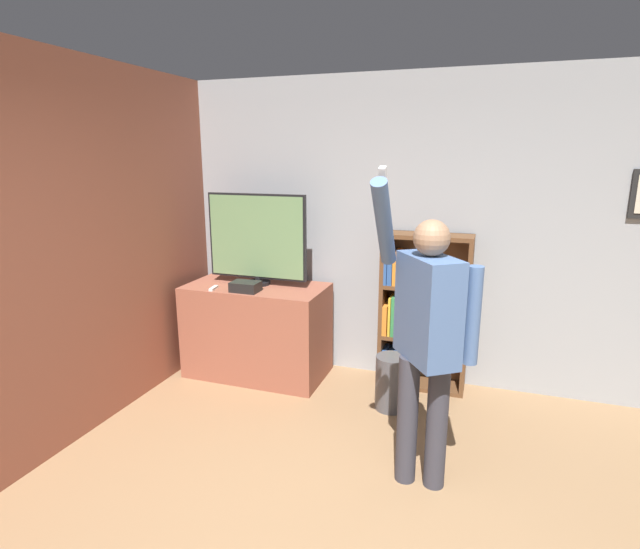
% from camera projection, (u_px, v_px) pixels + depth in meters
% --- Properties ---
extents(wall_back, '(6.25, 0.09, 2.70)m').
position_uv_depth(wall_back, '(419.00, 233.00, 4.38)').
color(wall_back, '#9EA3A8').
rests_on(wall_back, ground_plane).
extents(wall_side_brick, '(0.06, 4.40, 2.70)m').
position_uv_depth(wall_side_brick, '(102.00, 246.00, 3.75)').
color(wall_side_brick, '#93513D').
rests_on(wall_side_brick, ground_plane).
extents(tv_ledge, '(1.27, 0.66, 0.86)m').
position_uv_depth(tv_ledge, '(257.00, 330.00, 4.64)').
color(tv_ledge, '#93513D').
rests_on(tv_ledge, ground_plane).
extents(television, '(0.94, 0.22, 0.83)m').
position_uv_depth(television, '(257.00, 239.00, 4.49)').
color(television, black).
rests_on(television, tv_ledge).
extents(game_console, '(0.24, 0.17, 0.09)m').
position_uv_depth(game_console, '(246.00, 287.00, 4.34)').
color(game_console, black).
rests_on(game_console, tv_ledge).
extents(remote_loose, '(0.06, 0.14, 0.02)m').
position_uv_depth(remote_loose, '(214.00, 288.00, 4.41)').
color(remote_loose, white).
rests_on(remote_loose, tv_ledge).
extents(bookshelf, '(0.75, 0.28, 1.37)m').
position_uv_depth(bookshelf, '(415.00, 314.00, 4.36)').
color(bookshelf, brown).
rests_on(bookshelf, ground_plane).
extents(person, '(0.59, 0.56, 1.96)m').
position_uv_depth(person, '(427.00, 331.00, 2.92)').
color(person, '#383842').
rests_on(person, ground_plane).
extents(waste_bin, '(0.26, 0.26, 0.45)m').
position_uv_depth(waste_bin, '(391.00, 382.00, 4.03)').
color(waste_bin, '#4C4C51').
rests_on(waste_bin, ground_plane).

